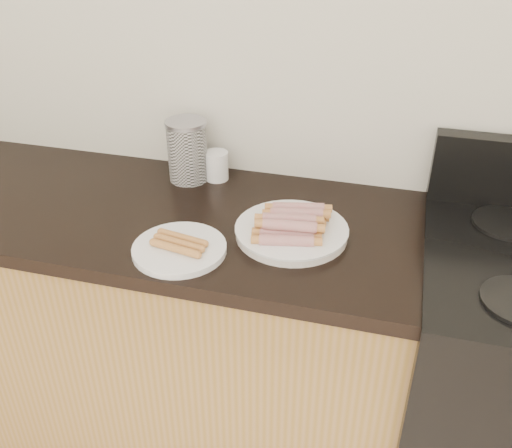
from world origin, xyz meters
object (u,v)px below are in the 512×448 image
(main_plate, at_px, (291,232))
(side_plate, at_px, (179,249))
(canister, at_px, (187,151))
(mug, at_px, (217,166))

(main_plate, bearing_deg, side_plate, -149.99)
(side_plate, xyz_separation_m, canister, (-0.12, 0.39, 0.09))
(side_plate, xyz_separation_m, mug, (-0.04, 0.41, 0.04))
(mug, bearing_deg, canister, -164.50)
(side_plate, distance_m, mug, 0.41)
(mug, bearing_deg, main_plate, -41.76)
(main_plate, distance_m, canister, 0.45)
(side_plate, distance_m, canister, 0.41)
(main_plate, height_order, canister, canister)
(main_plate, bearing_deg, canister, 147.70)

